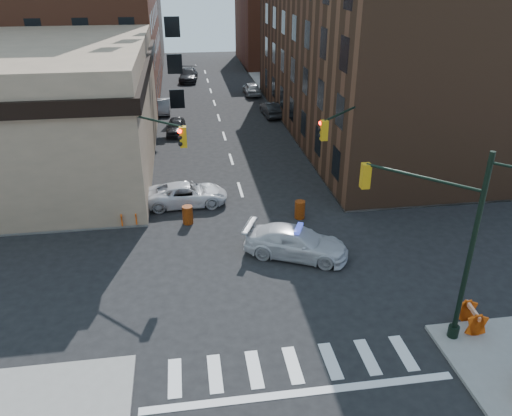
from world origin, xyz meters
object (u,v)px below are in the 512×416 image
object	(u,v)px
parked_car_wnear	(176,126)
barrel_road	(300,210)
parked_car_wfar	(163,106)
pickup	(187,194)
barricade_se_a	(471,318)
barricade_nw_a	(129,218)
barrel_bank	(188,215)
pedestrian_a	(139,204)
police_car	(296,242)
pedestrian_b	(67,212)
parked_car_enear	(271,109)

from	to	relation	value
parked_car_wnear	barrel_road	bearing A→B (deg)	-64.27
parked_car_wfar	barrel_road	distance (m)	26.90
pickup	barricade_se_a	world-z (taller)	pickup
parked_car_wnear	parked_car_wfar	size ratio (longest dim) A/B	0.99
pickup	parked_car_wfar	world-z (taller)	pickup
pickup	barricade_nw_a	world-z (taller)	pickup
barrel_road	barrel_bank	size ratio (longest dim) A/B	1.00
parked_car_wfar	barrel_road	bearing A→B (deg)	-71.10
barricade_se_a	barricade_nw_a	size ratio (longest dim) A/B	1.19
parked_car_wfar	barrel_road	xyz separation A→B (m)	(8.56, -25.50, -0.12)
barricade_nw_a	pedestrian_a	bearing A→B (deg)	47.36
pedestrian_a	barrel_road	distance (m)	9.65
police_car	pedestrian_a	world-z (taller)	pedestrian_a
parked_car_wnear	barricade_nw_a	size ratio (longest dim) A/B	3.72
pickup	pedestrian_b	world-z (taller)	pedestrian_b
police_car	pickup	bearing A→B (deg)	61.83
barrel_bank	barricade_se_a	xyz separation A→B (m)	(11.44, -11.49, 0.08)
police_car	pedestrian_a	xyz separation A→B (m)	(-8.37, 5.42, 0.28)
parked_car_wnear	pedestrian_a	xyz separation A→B (m)	(-2.27, -16.91, 0.39)
barrel_bank	pickup	bearing A→B (deg)	89.41
barrel_bank	parked_car_wnear	bearing A→B (deg)	91.84
barrel_bank	pedestrian_a	bearing A→B (deg)	162.81
parked_car_wnear	parked_car_enear	distance (m)	10.55
parked_car_enear	pedestrian_a	xyz separation A→B (m)	(-11.83, -21.36, 0.35)
pedestrian_a	barricade_se_a	bearing A→B (deg)	-44.23
pedestrian_a	barrel_road	xyz separation A→B (m)	(9.56, -1.19, -0.52)
parked_car_enear	pedestrian_a	bearing A→B (deg)	57.17
parked_car_wfar	barricade_nw_a	distance (m)	25.14
pedestrian_a	barricade_se_a	xyz separation A→B (m)	(14.28, -12.37, -0.44)
barrel_road	barricade_se_a	distance (m)	12.14
police_car	parked_car_wfar	distance (m)	30.63
barrel_road	barricade_nw_a	xyz separation A→B (m)	(-10.13, 0.41, 0.00)
pedestrian_a	pedestrian_b	size ratio (longest dim) A/B	1.00
parked_car_enear	barricade_nw_a	bearing A→B (deg)	56.89
police_car	parked_car_wfar	world-z (taller)	police_car
pickup	barricade_nw_a	size ratio (longest dim) A/B	4.73
pickup	parked_car_enear	size ratio (longest dim) A/B	1.17
parked_car_wfar	barrel_bank	xyz separation A→B (m)	(1.84, -25.19, -0.12)
barricade_se_a	barricade_nw_a	xyz separation A→B (m)	(-14.85, 11.59, -0.08)
parked_car_wfar	parked_car_enear	size ratio (longest dim) A/B	0.93
pickup	barricade_nw_a	bearing A→B (deg)	124.32
pickup	police_car	bearing A→B (deg)	-144.54
barricade_se_a	police_car	bearing A→B (deg)	45.77
police_car	barricade_se_a	bearing A→B (deg)	-115.31
barrel_road	barricade_nw_a	world-z (taller)	barrel_road
parked_car_wnear	parked_car_wfar	xyz separation A→B (m)	(-1.27, 7.40, -0.02)
parked_car_wnear	parked_car_enear	bearing A→B (deg)	28.76
pickup	parked_car_enear	xyz separation A→B (m)	(8.97, 19.61, 0.01)
barrel_bank	parked_car_enear	bearing A→B (deg)	67.98
parked_car_wnear	barrel_bank	world-z (taller)	parked_car_wnear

